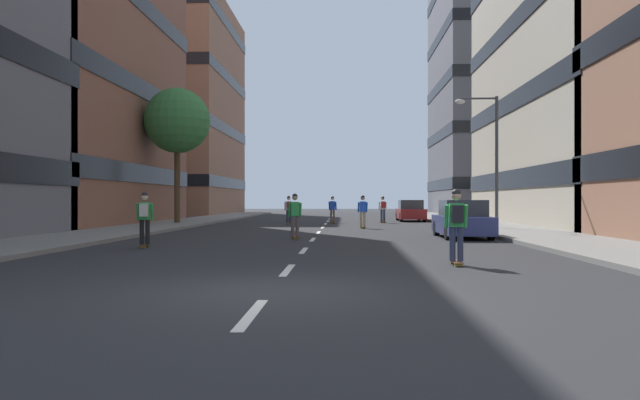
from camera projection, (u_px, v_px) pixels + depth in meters
ground_plane at (323, 227)px, 33.01m from camera, size 138.41×138.41×0.00m
sidewalk_left at (174, 224)px, 36.27m from camera, size 3.94×63.44×0.14m
sidewalk_right at (478, 224)px, 35.50m from camera, size 3.94×63.44×0.14m
lane_markings at (323, 227)px, 32.94m from camera, size 0.16×52.20×0.01m
building_left_mid at (17, 14)px, 36.96m from camera, size 16.07×19.62×25.90m
building_left_far at (156, 110)px, 64.05m from camera, size 16.07×19.46×22.15m
building_right_far at (516, 66)px, 62.44m from camera, size 16.07×16.61×30.87m
parked_car_near at (410, 211)px, 42.97m from camera, size 1.82×4.40×1.52m
parked_car_mid at (462, 220)px, 23.98m from camera, size 1.82×4.40×1.52m
street_tree_mid at (177, 121)px, 36.86m from camera, size 4.02×4.02×8.30m
streetlamp_right at (489, 147)px, 29.48m from camera, size 2.13×0.30×6.50m
skater_0 at (332, 208)px, 39.13m from camera, size 0.57×0.92×1.78m
skater_1 at (145, 216)px, 19.07m from camera, size 0.56×0.92×1.78m
skater_2 at (295, 214)px, 23.46m from camera, size 0.57×0.92×1.78m
skater_3 at (363, 210)px, 31.92m from camera, size 0.56×0.92×1.78m
skater_4 at (457, 222)px, 13.90m from camera, size 0.54×0.90×1.78m
skater_5 at (289, 208)px, 37.49m from camera, size 0.55×0.92×1.78m
skater_6 at (383, 208)px, 39.52m from camera, size 0.56×0.92×1.78m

